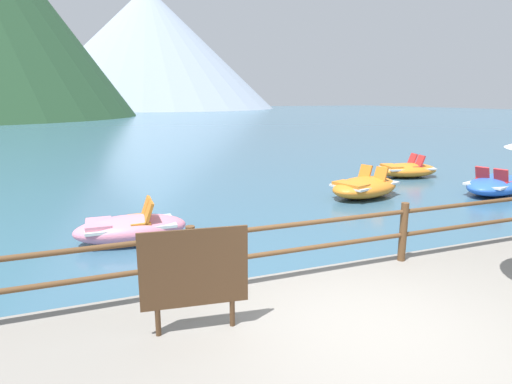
# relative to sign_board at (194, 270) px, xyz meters

# --- Properties ---
(ground_plane) EXTENTS (200.00, 200.00, 0.00)m
(ground_plane) POSITION_rel_sign_board_xyz_m (1.86, 39.33, -1.13)
(ground_plane) COLOR #38607A
(dock_railing) EXTENTS (23.92, 0.12, 0.95)m
(dock_railing) POSITION_rel_sign_board_xyz_m (1.86, 0.88, -0.16)
(dock_railing) COLOR brown
(dock_railing) RESTS_ON promenade_dock
(sign_board) EXTENTS (1.18, 0.18, 1.19)m
(sign_board) POSITION_rel_sign_board_xyz_m (0.00, 0.00, 0.00)
(sign_board) COLOR silver
(sign_board) RESTS_ON promenade_dock
(pedal_boat_0) EXTENTS (2.31, 1.17, 0.88)m
(pedal_boat_0) POSITION_rel_sign_board_xyz_m (-0.31, 4.59, -0.84)
(pedal_boat_0) COLOR pink
(pedal_boat_0) RESTS_ON ground
(pedal_boat_1) EXTENTS (2.84, 2.05, 0.88)m
(pedal_boat_1) POSITION_rel_sign_board_xyz_m (10.71, 5.11, -0.84)
(pedal_boat_1) COLOR blue
(pedal_boat_1) RESTS_ON ground
(pedal_boat_2) EXTENTS (2.53, 1.72, 0.86)m
(pedal_boat_2) POSITION_rel_sign_board_xyz_m (10.18, 8.52, -0.85)
(pedal_boat_2) COLOR orange
(pedal_boat_2) RESTS_ON ground
(pedal_boat_3) EXTENTS (2.83, 2.12, 0.91)m
(pedal_boat_3) POSITION_rel_sign_board_xyz_m (6.68, 6.27, -0.81)
(pedal_boat_3) COLOR orange
(pedal_boat_3) RESTS_ON ground
(distant_peak) EXTENTS (67.33, 67.33, 31.83)m
(distant_peak) POSITION_rel_sign_board_xyz_m (15.90, 119.25, 14.79)
(distant_peak) COLOR #93A3B7
(distant_peak) RESTS_ON ground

